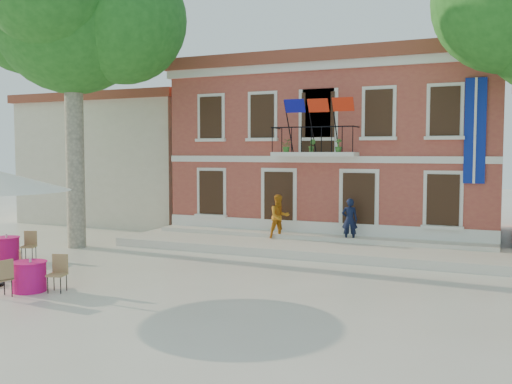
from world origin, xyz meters
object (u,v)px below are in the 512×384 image
Objects in this scene: pedestrian_orange at (279,217)px; cafe_table_3 at (6,248)px; plane_tree_west at (72,14)px; cafe_table_1 at (29,275)px; pedestrian_navy at (350,220)px.

pedestrian_orange reaches higher than cafe_table_3.
cafe_table_3 is at bearing 176.97° from pedestrian_orange.
plane_tree_west is 10.70m from cafe_table_1.
pedestrian_orange is (6.93, 3.21, -7.47)m from plane_tree_west.
cafe_table_1 is (-3.36, -9.11, -0.71)m from pedestrian_orange.
cafe_table_3 is (-3.94, 2.90, -0.01)m from cafe_table_1.
plane_tree_west is 8.73m from cafe_table_3.
pedestrian_orange is at bearing -6.93° from pedestrian_navy.
pedestrian_navy is 0.87× the size of cafe_table_1.
cafe_table_1 is at bearing -153.66° from pedestrian_orange.
pedestrian_navy is 11.91m from cafe_table_3.
pedestrian_navy is 0.83× the size of cafe_table_3.
pedestrian_orange is 9.61m from cafe_table_3.
pedestrian_orange is at bearing 24.88° from plane_tree_west.
pedestrian_orange is 9.74m from cafe_table_1.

